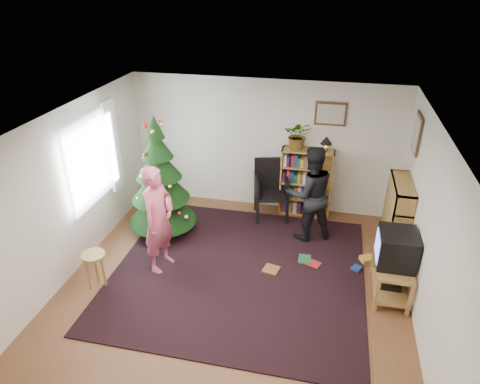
% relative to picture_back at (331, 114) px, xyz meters
% --- Properties ---
extents(floor, '(5.00, 5.00, 0.00)m').
position_rel_picture_back_xyz_m(floor, '(-1.15, -2.48, -1.95)').
color(floor, brown).
rests_on(floor, ground).
extents(ceiling, '(5.00, 5.00, 0.00)m').
position_rel_picture_back_xyz_m(ceiling, '(-1.15, -2.48, 0.55)').
color(ceiling, white).
rests_on(ceiling, wall_back).
extents(wall_back, '(5.00, 0.02, 2.50)m').
position_rel_picture_back_xyz_m(wall_back, '(-1.15, 0.02, -0.70)').
color(wall_back, silver).
rests_on(wall_back, floor).
extents(wall_front, '(5.00, 0.02, 2.50)m').
position_rel_picture_back_xyz_m(wall_front, '(-1.15, -4.97, -0.70)').
color(wall_front, silver).
rests_on(wall_front, floor).
extents(wall_left, '(0.02, 5.00, 2.50)m').
position_rel_picture_back_xyz_m(wall_left, '(-3.65, -2.48, -0.70)').
color(wall_left, silver).
rests_on(wall_left, floor).
extents(wall_right, '(0.02, 5.00, 2.50)m').
position_rel_picture_back_xyz_m(wall_right, '(1.35, -2.48, -0.70)').
color(wall_right, silver).
rests_on(wall_right, floor).
extents(rug, '(3.80, 3.60, 0.02)m').
position_rel_picture_back_xyz_m(rug, '(-1.15, -2.17, -1.94)').
color(rug, black).
rests_on(rug, floor).
extents(window_pane, '(0.04, 1.20, 1.40)m').
position_rel_picture_back_xyz_m(window_pane, '(-3.62, -1.88, -0.45)').
color(window_pane, silver).
rests_on(window_pane, wall_left).
extents(curtain, '(0.06, 0.35, 1.60)m').
position_rel_picture_back_xyz_m(curtain, '(-3.58, -1.18, -0.45)').
color(curtain, white).
rests_on(curtain, wall_left).
extents(picture_back, '(0.55, 0.03, 0.42)m').
position_rel_picture_back_xyz_m(picture_back, '(0.00, 0.00, 0.00)').
color(picture_back, '#4C3319').
rests_on(picture_back, wall_back).
extents(picture_right, '(0.03, 0.50, 0.60)m').
position_rel_picture_back_xyz_m(picture_right, '(1.33, -0.73, 0.00)').
color(picture_right, '#4C3319').
rests_on(picture_right, wall_right).
extents(christmas_tree, '(1.19, 1.19, 2.15)m').
position_rel_picture_back_xyz_m(christmas_tree, '(-2.71, -1.33, -1.05)').
color(christmas_tree, '#3F2816').
rests_on(christmas_tree, rug).
extents(bookshelf_back, '(0.95, 0.30, 1.30)m').
position_rel_picture_back_xyz_m(bookshelf_back, '(-0.33, -0.14, -1.29)').
color(bookshelf_back, '#A5763A').
rests_on(bookshelf_back, floor).
extents(bookshelf_right, '(0.30, 0.95, 1.30)m').
position_rel_picture_back_xyz_m(bookshelf_right, '(1.19, -1.14, -1.29)').
color(bookshelf_right, '#A5763A').
rests_on(bookshelf_right, floor).
extents(tv_stand, '(0.49, 0.88, 0.55)m').
position_rel_picture_back_xyz_m(tv_stand, '(1.07, -2.20, -1.63)').
color(tv_stand, '#A5763A').
rests_on(tv_stand, floor).
extents(crt_tv, '(0.51, 0.55, 0.48)m').
position_rel_picture_back_xyz_m(crt_tv, '(1.07, -2.20, -1.16)').
color(crt_tv, black).
rests_on(crt_tv, tv_stand).
extents(armchair, '(0.73, 0.74, 1.10)m').
position_rel_picture_back_xyz_m(armchair, '(-0.93, -0.30, -1.35)').
color(armchair, black).
rests_on(armchair, rug).
extents(stool, '(0.34, 0.34, 0.56)m').
position_rel_picture_back_xyz_m(stool, '(-3.13, -2.94, -1.51)').
color(stool, '#A5763A').
rests_on(stool, floor).
extents(person_standing, '(0.55, 0.71, 1.72)m').
position_rel_picture_back_xyz_m(person_standing, '(-2.36, -2.30, -1.09)').
color(person_standing, '#C95068').
rests_on(person_standing, rug).
extents(person_by_chair, '(1.01, 0.92, 1.69)m').
position_rel_picture_back_xyz_m(person_by_chair, '(-0.20, -0.96, -1.10)').
color(person_by_chair, black).
rests_on(person_by_chair, rug).
extents(potted_plant, '(0.48, 0.42, 0.53)m').
position_rel_picture_back_xyz_m(potted_plant, '(-0.53, -0.14, -0.38)').
color(potted_plant, gray).
rests_on(potted_plant, bookshelf_back).
extents(table_lamp, '(0.21, 0.21, 0.28)m').
position_rel_picture_back_xyz_m(table_lamp, '(-0.03, -0.14, -0.46)').
color(table_lamp, '#A57F33').
rests_on(table_lamp, bookshelf_back).
extents(floor_clutter, '(1.67, 0.76, 0.08)m').
position_rel_picture_back_xyz_m(floor_clutter, '(0.11, -1.75, -1.91)').
color(floor_clutter, '#A51E19').
rests_on(floor_clutter, rug).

